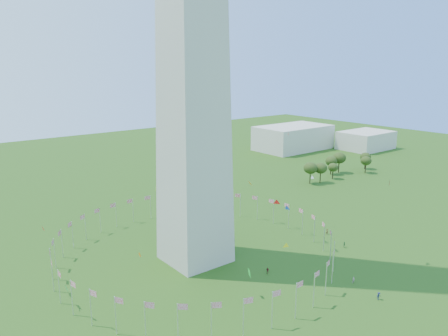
# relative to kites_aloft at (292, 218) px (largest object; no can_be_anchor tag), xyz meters

# --- Properties ---
(flag_ring) EXTENTS (80.24, 80.24, 9.00)m
(flag_ring) POSITION_rel_kites_aloft_xyz_m (-12.40, 26.54, -13.39)
(flag_ring) COLOR silver
(flag_ring) RESTS_ON ground
(gov_building_east_a) EXTENTS (50.00, 30.00, 16.00)m
(gov_building_east_a) POSITION_rel_kites_aloft_xyz_m (137.60, 126.54, -9.89)
(gov_building_east_a) COLOR beige
(gov_building_east_a) RESTS_ON ground
(gov_building_east_b) EXTENTS (35.00, 25.00, 12.00)m
(gov_building_east_b) POSITION_rel_kites_aloft_xyz_m (177.60, 96.54, -11.89)
(gov_building_east_b) COLOR beige
(gov_building_east_b) RESTS_ON ground
(kites_aloft) EXTENTS (95.50, 67.55, 29.88)m
(kites_aloft) POSITION_rel_kites_aloft_xyz_m (0.00, 0.00, 0.00)
(kites_aloft) COLOR red
(kites_aloft) RESTS_ON ground
(tree_line_east) EXTENTS (53.40, 15.37, 10.84)m
(tree_line_east) POSITION_rel_kites_aloft_xyz_m (100.70, 62.14, -13.02)
(tree_line_east) COLOR #364D19
(tree_line_east) RESTS_ON ground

